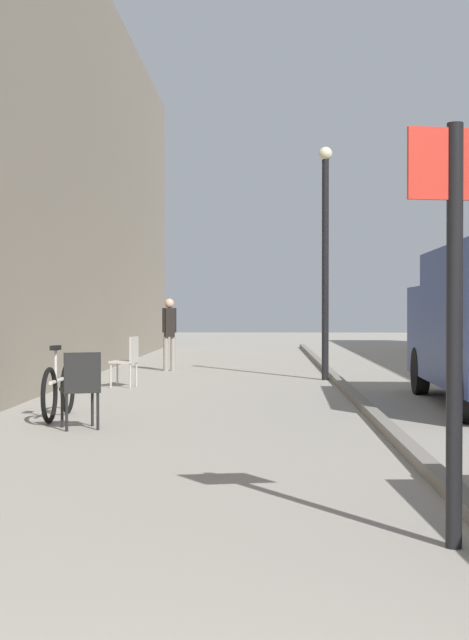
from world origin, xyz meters
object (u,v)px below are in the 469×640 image
Objects in this scene: street_sign_post at (455,296)px; cafe_chair_near_window at (128,358)px; pedestrian_main_foreground at (169,329)px; cafe_chair_by_doorway at (81,385)px; bicycle_leaning at (59,390)px; lamp_post at (325,247)px.

cafe_chair_near_window is (-3.68, 10.93, -1.00)m from street_sign_post.
pedestrian_main_foreground is at bearing 5.38° from cafe_chair_near_window.
cafe_chair_near_window and cafe_chair_by_doorway have the same top height.
street_sign_post is 2.77× the size of cafe_chair_by_doorway.
cafe_chair_by_doorway is (0.31, -5.76, 0.00)m from cafe_chair_near_window.
street_sign_post is (3.36, -15.22, 0.57)m from pedestrian_main_foreground.
pedestrian_main_foreground is 1.80× the size of cafe_chair_by_doorway.
lamp_post is at bearing 58.49° from bicycle_leaning.
pedestrian_main_foreground reaches higher than cafe_chair_near_window.
cafe_chair_by_doorway is (0.52, -1.08, 0.17)m from bicycle_leaning.
cafe_chair_near_window is at bearing 87.62° from bicycle_leaning.
pedestrian_main_foreground is 1.80× the size of cafe_chair_near_window.
lamp_post reaches higher than street_sign_post.
bicycle_leaning is 4.69m from cafe_chair_near_window.
lamp_post is at bearing -100.71° from street_sign_post.
lamp_post is (0.10, 12.71, 1.18)m from street_sign_post.
street_sign_post reaches higher than cafe_chair_near_window.
lamp_post is 5.06× the size of cafe_chair_by_doorway.
pedestrian_main_foreground is at bearing -87.79° from street_sign_post.
street_sign_post is 1.47× the size of bicycle_leaning.
lamp_post is (3.46, -2.52, 1.74)m from pedestrian_main_foreground.
lamp_post reaches higher than pedestrian_main_foreground.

